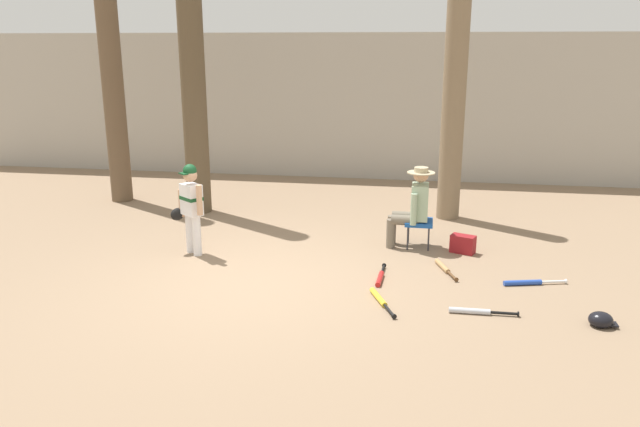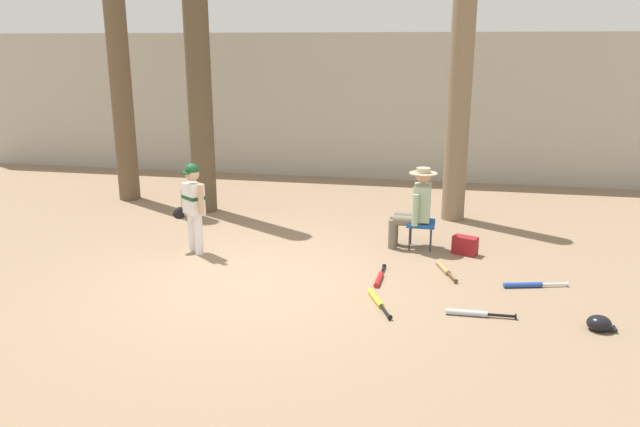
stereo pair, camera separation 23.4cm
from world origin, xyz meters
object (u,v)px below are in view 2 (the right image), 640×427
object	(u,v)px
tree_near_player	(199,78)
tree_far_left	(119,66)
handbag_beside_stool	(465,245)
bat_aluminum_silver	(472,313)
tree_behind_spectator	(459,107)
bat_wood_tan	(444,269)
bat_yellow_trainer	(377,300)
bat_blue_youth	(528,285)
folding_stool	(421,224)
bat_red_barrel	(379,278)
batting_helmet_black	(599,324)
young_ballplayer	(193,202)
seated_spectator	(415,206)

from	to	relation	value
tree_near_player	tree_far_left	xyz separation A→B (m)	(-1.76, 0.53, 0.17)
handbag_beside_stool	bat_aluminum_silver	world-z (taller)	handbag_beside_stool
tree_near_player	tree_behind_spectator	world-z (taller)	tree_near_player
bat_wood_tan	bat_yellow_trainer	distance (m)	1.42
tree_far_left	bat_yellow_trainer	size ratio (longest dim) A/B	7.41
bat_blue_youth	bat_yellow_trainer	distance (m)	1.96
folding_stool	bat_aluminum_silver	bearing A→B (deg)	-73.74
bat_aluminum_silver	handbag_beside_stool	bearing A→B (deg)	90.71
folding_stool	bat_wood_tan	world-z (taller)	folding_stool
bat_red_barrel	batting_helmet_black	distance (m)	2.60
batting_helmet_black	bat_blue_youth	bearing A→B (deg)	118.47
young_ballplayer	tree_far_left	size ratio (longest dim) A/B	0.24
tree_behind_spectator	bat_wood_tan	bearing A→B (deg)	-92.67
tree_near_player	batting_helmet_black	world-z (taller)	tree_near_player
seated_spectator	batting_helmet_black	world-z (taller)	seated_spectator
tree_near_player	bat_red_barrel	world-z (taller)	tree_near_player
tree_behind_spectator	bat_aluminum_silver	world-z (taller)	tree_behind_spectator
folding_stool	bat_aluminum_silver	xyz separation A→B (m)	(0.66, -2.28, -0.33)
tree_behind_spectator	handbag_beside_stool	distance (m)	2.58
tree_near_player	bat_yellow_trainer	xyz separation A→B (m)	(3.49, -3.51, -2.30)
handbag_beside_stool	batting_helmet_black	xyz separation A→B (m)	(1.32, -2.21, -0.06)
folding_stool	bat_blue_youth	bearing A→B (deg)	-43.12
folding_stool	handbag_beside_stool	bearing A→B (deg)	-13.83
tree_far_left	bat_blue_youth	xyz separation A→B (m)	(7.03, -3.21, -2.47)
tree_near_player	bat_aluminum_silver	distance (m)	6.29
handbag_beside_stool	bat_wood_tan	bearing A→B (deg)	-110.29
tree_behind_spectator	folding_stool	size ratio (longest dim) A/B	10.54
tree_behind_spectator	folding_stool	world-z (taller)	tree_behind_spectator
tree_behind_spectator	handbag_beside_stool	xyz separation A→B (m)	(0.16, -1.86, -1.78)
tree_near_player	folding_stool	size ratio (longest dim) A/B	13.16
handbag_beside_stool	bat_blue_youth	xyz separation A→B (m)	(0.74, -1.13, -0.10)
tree_behind_spectator	tree_far_left	xyz separation A→B (m)	(-6.13, 0.21, 0.60)
tree_near_player	bat_yellow_trainer	world-z (taller)	tree_near_player
young_ballplayer	tree_far_left	bearing A→B (deg)	131.93
tree_behind_spectator	bat_red_barrel	world-z (taller)	tree_behind_spectator
tree_near_player	folding_stool	world-z (taller)	tree_near_player
tree_near_player	bat_yellow_trainer	bearing A→B (deg)	-45.12
batting_helmet_black	bat_yellow_trainer	bearing A→B (deg)	173.96
bat_aluminum_silver	bat_blue_youth	bearing A→B (deg)	54.37
tree_far_left	bat_aluminum_silver	bearing A→B (deg)	-33.59
bat_blue_youth	bat_red_barrel	size ratio (longest dim) A/B	1.10
tree_near_player	young_ballplayer	distance (m)	2.83
tree_near_player	seated_spectator	xyz separation A→B (m)	(3.80, -1.39, -1.70)
young_ballplayer	handbag_beside_stool	bearing A→B (deg)	10.11
bat_yellow_trainer	handbag_beside_stool	bearing A→B (deg)	62.01
young_ballplayer	bat_yellow_trainer	distance (m)	3.14
bat_blue_youth	batting_helmet_black	size ratio (longest dim) A/B	2.67
young_ballplayer	bat_red_barrel	bearing A→B (deg)	-11.92
tree_far_left	bat_wood_tan	world-z (taller)	tree_far_left
folding_stool	bat_blue_youth	distance (m)	1.91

